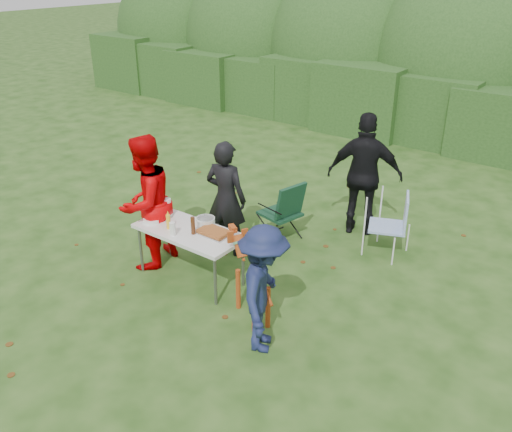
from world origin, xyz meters
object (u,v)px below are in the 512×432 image
Objects in this scene: folding_table at (189,234)px; beer_bottle at (193,226)px; ketchup_bottle at (162,213)px; lawn_chair at (387,224)px; paper_towel_roll at (167,208)px; person_black_puffy at (365,175)px; dog at (253,284)px; camping_chair at (280,210)px; mustard_bottle at (168,222)px; person_red_jacket at (146,203)px; person_cook at (226,199)px; child at (263,290)px.

folding_table is 0.21m from beer_bottle.
beer_bottle is (0.60, -0.03, 0.01)m from ketchup_bottle.
lawn_chair is 3.18m from paper_towel_roll.
dog is (0.01, -2.86, -0.50)m from person_black_puffy.
camping_chair is at bearing -1.62° from lawn_chair.
folding_table is at bearing 27.66° from mustard_bottle.
person_cook is at bearing 136.51° from person_red_jacket.
dog is at bearing 128.62° from camping_chair.
person_red_jacket is 0.98× the size of person_black_puffy.
dog is at bearing 77.41° from person_red_jacket.
person_cook is 2.38m from lawn_chair.
child is 1.58× the size of lawn_chair.
mustard_bottle is (-2.07, -2.37, 0.36)m from lawn_chair.
person_cook is 1.15× the size of child.
person_black_puffy is at bearing -19.42° from child.
person_black_puffy is 1.94× the size of dog.
beer_bottle is at bearing 96.53° from camping_chair.
mustard_bottle is 0.39m from paper_towel_roll.
person_black_puffy reaches higher than beer_bottle.
person_cook is 1.72× the size of dog.
lawn_chair is (1.51, 0.58, -0.02)m from camping_chair.
ketchup_bottle is (-2.30, -2.26, 0.37)m from lawn_chair.
folding_table is at bearing 19.57° from dog.
camping_chair is (-0.89, -0.98, -0.48)m from person_black_puffy.
person_black_puffy is at bearing -60.29° from dog.
camping_chair is at bearing 61.29° from paper_towel_roll.
folding_table is 6.25× the size of beer_bottle.
person_red_jacket is at bearing 71.30° from camping_chair.
folding_table is 1.49× the size of dog.
child is 7.53× the size of mustard_bottle.
person_red_jacket is 0.30m from paper_towel_roll.
mustard_bottle is 0.37m from beer_bottle.
paper_towel_roll is (-0.44, -0.74, 0.01)m from person_cook.
person_cook reaches higher than folding_table.
camping_chair reaches higher than folding_table.
person_cook reaches higher than lawn_chair.
folding_table is 0.58m from paper_towel_roll.
paper_towel_roll is (-0.05, 0.14, 0.02)m from ketchup_bottle.
dog is (-0.42, 0.36, -0.28)m from child.
person_red_jacket reaches higher than ketchup_bottle.
lawn_chair is 4.77× the size of mustard_bottle.
paper_towel_roll is (-0.53, 0.13, 0.18)m from folding_table.
person_red_jacket is (-0.75, -0.06, 0.27)m from folding_table.
beer_bottle is at bearing 82.61° from person_red_jacket.
camping_chair is at bearing -34.89° from dog.
mustard_bottle is 0.83× the size of beer_bottle.
beer_bottle reaches higher than folding_table.
person_black_puffy reaches higher than person_red_jacket.
paper_towel_roll is at bearing 137.35° from mustard_bottle.
person_red_jacket is (-0.66, -0.93, 0.09)m from person_cook.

